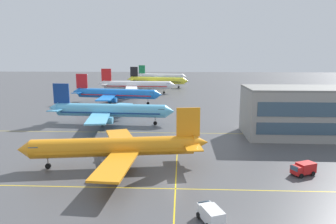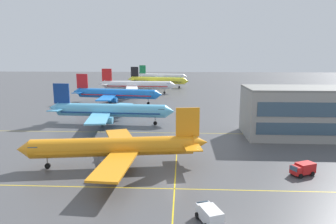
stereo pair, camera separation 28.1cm
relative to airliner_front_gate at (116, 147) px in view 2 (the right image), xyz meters
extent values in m
plane|color=#4C4C4F|center=(10.81, -6.94, -3.62)|extent=(600.00, 600.00, 0.00)
cylinder|color=orange|center=(-0.48, -0.07, 0.06)|extent=(28.95, 7.50, 3.42)
cone|color=orange|center=(-15.86, -2.30, 0.06)|extent=(2.79, 3.65, 3.35)
cone|color=orange|center=(15.18, 2.20, 0.42)|extent=(3.31, 3.62, 3.24)
cube|color=orange|center=(12.87, 1.86, 4.29)|extent=(4.32, 0.94, 5.39)
cube|color=orange|center=(12.92, 4.60, 0.42)|extent=(3.52, 5.04, 0.22)
cube|color=orange|center=(13.70, -0.74, 0.42)|extent=(3.52, 5.04, 0.22)
cube|color=orange|center=(-0.68, 7.62, -0.48)|extent=(9.05, 14.27, 0.36)
cube|color=orange|center=(1.51, -7.50, -0.48)|extent=(5.55, 13.76, 0.36)
cylinder|color=#333338|center=(-1.32, 4.53, -1.64)|extent=(3.29, 2.31, 1.89)
cylinder|color=#333338|center=(0.02, -4.72, -1.64)|extent=(3.29, 2.31, 1.89)
cube|color=#385166|center=(-13.82, -2.00, 0.56)|extent=(2.05, 3.34, 0.63)
cube|color=orange|center=(-0.48, -0.07, -0.36)|extent=(26.68, 7.21, 0.32)
cylinder|color=#99999E|center=(-12.04, -1.74, -2.14)|extent=(0.25, 0.25, 1.48)
cylinder|color=black|center=(-12.04, -1.74, -3.13)|extent=(1.04, 0.54, 0.99)
cylinder|color=#99999E|center=(0.97, 2.50, -2.14)|extent=(0.25, 0.25, 1.48)
cylinder|color=black|center=(0.97, 2.50, -3.13)|extent=(1.04, 0.54, 0.99)
cylinder|color=#99999E|center=(1.64, -2.12, -2.14)|extent=(0.25, 0.25, 1.48)
cylinder|color=black|center=(1.64, -2.12, -3.13)|extent=(1.04, 0.54, 0.99)
cylinder|color=#5BB7E5|center=(-8.72, 33.54, 0.44)|extent=(31.85, 5.71, 3.76)
cone|color=#5BB7E5|center=(8.37, 32.48, 0.44)|extent=(2.80, 3.84, 3.69)
cone|color=#5BB7E5|center=(-26.11, 34.61, 0.83)|extent=(3.38, 3.76, 3.57)
cube|color=navy|center=(-23.54, 34.45, 5.09)|extent=(4.76, 0.65, 5.94)
cube|color=#5BB7E5|center=(-24.22, 31.52, 0.83)|extent=(3.48, 5.33, 0.24)
cube|color=#5BB7E5|center=(-23.85, 37.45, 0.83)|extent=(3.48, 5.33, 0.24)
cube|color=#5BB7E5|center=(-10.23, 25.20, -0.16)|extent=(7.27, 15.44, 0.40)
cube|color=#5BB7E5|center=(-9.19, 42.00, -0.16)|extent=(8.94, 15.68, 0.40)
cylinder|color=#5BB7E5|center=(-8.84, 28.39, -1.44)|extent=(3.49, 2.28, 2.08)
cylinder|color=#5BB7E5|center=(-8.21, 38.66, -1.44)|extent=(3.49, 2.28, 2.08)
cube|color=#385166|center=(6.10, 32.62, 0.98)|extent=(1.99, 3.56, 0.69)
cube|color=navy|center=(-8.72, 33.54, -0.03)|extent=(29.32, 5.59, 0.36)
cylinder|color=#99999E|center=(4.12, 32.74, -1.99)|extent=(0.28, 0.28, 1.63)
cylinder|color=black|center=(4.12, 32.74, -3.08)|extent=(1.11, 0.51, 1.09)
cylinder|color=#99999E|center=(-10.86, 31.09, -1.99)|extent=(0.28, 0.28, 1.63)
cylinder|color=black|center=(-10.86, 31.09, -3.08)|extent=(1.11, 0.51, 1.09)
cylinder|color=#99999E|center=(-10.54, 36.23, -1.99)|extent=(0.28, 0.28, 1.63)
cylinder|color=black|center=(-10.54, 36.23, -3.08)|extent=(1.11, 0.51, 1.09)
cylinder|color=blue|center=(-14.95, 70.20, 0.54)|extent=(32.72, 8.74, 3.86)
cone|color=blue|center=(2.43, 67.54, 0.54)|extent=(3.18, 4.14, 3.78)
cone|color=blue|center=(-32.62, 72.91, 0.95)|extent=(3.77, 4.12, 3.67)
cube|color=red|center=(-30.01, 72.51, 5.32)|extent=(4.88, 1.10, 6.10)
cube|color=blue|center=(-30.97, 69.57, 0.95)|extent=(4.01, 5.71, 0.24)
cube|color=blue|center=(-30.05, 75.60, 0.95)|extent=(4.01, 5.71, 0.24)
cube|color=blue|center=(-17.26, 61.82, -0.07)|extent=(6.15, 15.52, 0.41)
cube|color=blue|center=(-14.64, 78.89, -0.07)|extent=(10.33, 16.12, 0.41)
cylinder|color=blue|center=(-15.54, 64.95, -1.39)|extent=(3.74, 2.63, 2.13)
cylinder|color=blue|center=(-13.94, 75.39, -1.39)|extent=(3.74, 2.63, 2.13)
cube|color=#385166|center=(0.12, 67.89, 1.10)|extent=(2.35, 3.79, 0.71)
cube|color=red|center=(-14.95, 70.20, 0.06)|extent=(30.15, 8.38, 0.37)
cylinder|color=#99999E|center=(-1.89, 68.20, -1.95)|extent=(0.28, 0.28, 1.68)
cylinder|color=black|center=(-1.89, 68.20, -3.06)|extent=(1.17, 0.62, 1.12)
cylinder|color=#99999E|center=(-17.35, 67.90, -1.95)|extent=(0.28, 0.28, 1.68)
cylinder|color=black|center=(-17.35, 67.90, -3.06)|extent=(1.17, 0.62, 1.12)
cylinder|color=#99999E|center=(-16.55, 73.12, -1.95)|extent=(0.28, 0.28, 1.68)
cylinder|color=black|center=(-16.55, 73.12, -3.06)|extent=(1.17, 0.62, 1.12)
cylinder|color=white|center=(-11.38, 103.30, 0.78)|extent=(34.46, 5.52, 4.08)
cone|color=white|center=(7.15, 102.52, 0.78)|extent=(2.95, 4.11, 3.99)
cone|color=white|center=(-30.24, 104.10, 1.20)|extent=(3.59, 4.01, 3.87)
cube|color=red|center=(-27.46, 103.98, 5.82)|extent=(5.16, 0.60, 6.43)
cube|color=white|center=(-28.13, 100.79, 1.20)|extent=(3.66, 5.72, 0.26)
cube|color=white|center=(-27.86, 107.22, 1.20)|extent=(3.66, 5.72, 0.26)
cube|color=white|center=(-12.84, 94.24, 0.13)|extent=(8.18, 16.79, 0.43)
cube|color=white|center=(-12.07, 112.45, 0.13)|extent=(9.41, 16.97, 0.43)
cylinder|color=#4C4C51|center=(-11.41, 97.72, -1.26)|extent=(3.74, 2.40, 2.25)
cylinder|color=#4C4C51|center=(-10.93, 108.86, -1.26)|extent=(3.74, 2.40, 2.25)
cube|color=#385166|center=(4.69, 102.62, 1.37)|extent=(2.09, 3.83, 0.75)
cube|color=red|center=(-11.38, 103.30, 0.27)|extent=(31.72, 5.45, 0.39)
cylinder|color=#99999E|center=(2.54, 102.71, -1.85)|extent=(0.30, 0.30, 1.77)
cylinder|color=black|center=(2.54, 102.71, -3.03)|extent=(1.20, 0.53, 1.18)
cylinder|color=#99999E|center=(-13.65, 100.60, -1.85)|extent=(0.30, 0.30, 1.77)
cylinder|color=black|center=(-13.65, 100.60, -3.03)|extent=(1.20, 0.53, 1.18)
cylinder|color=#99999E|center=(-13.41, 106.18, -1.85)|extent=(0.30, 0.30, 1.77)
cylinder|color=black|center=(-13.41, 106.18, -3.03)|extent=(1.20, 0.53, 1.18)
cylinder|color=yellow|center=(-3.16, 133.02, 0.63)|extent=(33.08, 12.47, 3.94)
cone|color=yellow|center=(14.17, 128.33, 0.63)|extent=(3.61, 4.43, 3.86)
cone|color=yellow|center=(-20.79, 137.79, 1.05)|extent=(4.18, 4.48, 3.75)
cube|color=black|center=(-18.18, 137.08, 5.51)|extent=(4.91, 1.66, 6.23)
cube|color=yellow|center=(-19.50, 134.21, 1.05)|extent=(4.61, 6.08, 0.25)
cube|color=yellow|center=(-17.87, 140.22, 1.05)|extent=(4.61, 6.08, 0.25)
cube|color=yellow|center=(-6.46, 124.78, 0.01)|extent=(6.24, 15.84, 0.42)
cube|color=yellow|center=(-1.86, 141.80, 0.01)|extent=(11.90, 16.31, 0.42)
cylinder|color=black|center=(-4.37, 127.76, -1.34)|extent=(3.97, 3.02, 2.18)
cylinder|color=black|center=(-1.55, 138.17, -1.34)|extent=(3.97, 3.02, 2.18)
cube|color=#385166|center=(11.87, 128.96, 1.20)|extent=(2.75, 3.99, 0.73)
cube|color=black|center=(-3.16, 133.02, 0.14)|extent=(30.53, 11.82, 0.37)
cylinder|color=#99999E|center=(9.86, 129.50, -1.91)|extent=(0.29, 0.29, 1.71)
cylinder|color=black|center=(9.86, 129.50, -3.05)|extent=(1.22, 0.75, 1.14)
cylinder|color=#99999E|center=(-5.87, 130.96, -1.91)|extent=(0.29, 0.29, 1.71)
cylinder|color=black|center=(-5.87, 130.96, -3.05)|extent=(1.22, 0.75, 1.14)
cylinder|color=#99999E|center=(-4.46, 136.17, -1.91)|extent=(0.29, 0.29, 1.71)
cylinder|color=black|center=(-4.46, 136.17, -3.05)|extent=(1.22, 0.75, 1.14)
cylinder|color=white|center=(-3.04, 168.10, 0.53)|extent=(32.35, 11.64, 3.85)
cone|color=white|center=(13.94, 163.82, 0.53)|extent=(3.47, 4.30, 3.77)
cone|color=white|center=(-20.32, 172.45, 0.93)|extent=(4.03, 4.33, 3.65)
cube|color=#197F47|center=(-17.77, 171.81, 5.29)|extent=(4.80, 1.54, 6.07)
cube|color=white|center=(-19.00, 168.99, 0.93)|extent=(4.43, 5.90, 0.24)
cube|color=white|center=(-17.52, 174.88, 0.93)|extent=(4.43, 5.90, 0.24)
cube|color=white|center=(-6.13, 160.00, -0.08)|extent=(5.83, 15.37, 0.40)
cube|color=white|center=(-1.92, 176.69, -0.08)|extent=(11.41, 15.95, 0.40)
cylinder|color=#2D9956|center=(-4.13, 162.95, -1.39)|extent=(3.86, 2.90, 2.13)
cylinder|color=#2D9956|center=(-1.56, 173.15, -1.39)|extent=(3.86, 2.90, 2.13)
cube|color=#385166|center=(11.68, 164.39, 1.09)|extent=(2.63, 3.88, 0.71)
cube|color=#197F47|center=(-3.04, 168.10, 0.05)|extent=(29.85, 11.05, 0.36)
cylinder|color=#99999E|center=(9.72, 164.88, -1.95)|extent=(0.28, 0.28, 1.67)
cylinder|color=black|center=(9.72, 164.88, -3.06)|extent=(1.19, 0.71, 1.11)
cylinder|color=#99999E|center=(-5.65, 166.04, -1.95)|extent=(0.28, 0.28, 1.67)
cylinder|color=black|center=(-5.65, 166.04, -3.06)|extent=(1.19, 0.71, 1.11)
cylinder|color=#99999E|center=(-4.36, 171.15, -1.95)|extent=(0.28, 0.28, 1.67)
cylinder|color=black|center=(-4.36, 171.15, -3.06)|extent=(1.19, 0.71, 1.11)
cube|color=yellow|center=(10.81, -8.94, -3.62)|extent=(165.02, 0.20, 0.01)
cube|color=yellow|center=(10.81, 24.05, -3.62)|extent=(165.02, 0.20, 0.01)
cube|color=yellow|center=(10.81, 7.56, -3.62)|extent=(0.20, 72.58, 0.01)
cube|color=white|center=(15.41, -18.67, -2.37)|extent=(2.86, 3.49, 1.70)
cube|color=white|center=(14.71, -16.85, -2.52)|extent=(2.15, 1.86, 1.40)
cube|color=#385166|center=(14.52, -16.38, -2.17)|extent=(1.62, 0.92, 0.70)
cylinder|color=black|center=(15.61, -16.55, -3.22)|extent=(0.55, 0.85, 0.80)
cylinder|color=black|center=(13.84, -17.24, -3.22)|extent=(0.55, 0.85, 0.80)
cylinder|color=black|center=(16.55, -18.97, -3.22)|extent=(0.55, 0.85, 0.80)
cube|color=red|center=(32.70, -2.41, -2.37)|extent=(3.52, 2.99, 1.70)
cube|color=red|center=(30.93, -3.23, -2.52)|extent=(1.94, 2.18, 1.40)
cube|color=#385166|center=(30.48, -3.45, -2.17)|extent=(1.01, 1.60, 0.70)
cylinder|color=black|center=(30.57, -2.35, -3.22)|extent=(0.84, 0.59, 0.80)
cylinder|color=black|center=(31.38, -4.07, -3.22)|extent=(0.84, 0.59, 0.80)
cylinder|color=black|center=(32.93, -1.25, -3.22)|extent=(0.84, 0.59, 0.80)
cylinder|color=black|center=(33.74, -2.97, -3.22)|extent=(0.84, 0.59, 0.80)
camera|label=1|loc=(11.61, -51.73, 16.48)|focal=32.33mm
camera|label=2|loc=(11.89, -51.72, 16.48)|focal=32.33mm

